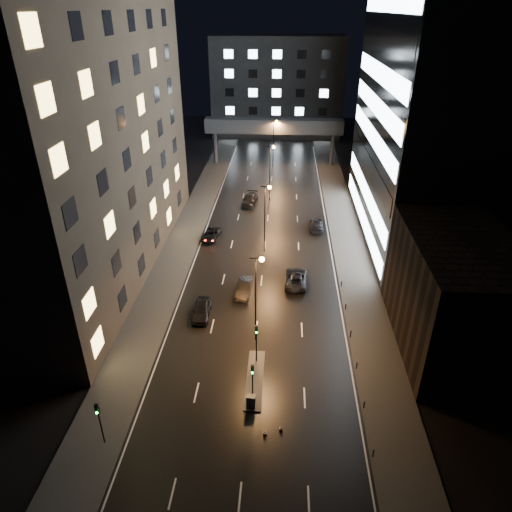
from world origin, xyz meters
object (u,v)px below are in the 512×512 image
object	(u,v)px
car_away_a	(201,310)
car_away_c	(211,235)
utility_cabinet	(251,401)
car_away_b	(244,288)
car_toward_b	(317,225)
car_toward_a	(296,278)
car_away_d	(250,200)

from	to	relation	value
car_away_a	car_away_c	distance (m)	19.91
utility_cabinet	car_away_b	bearing A→B (deg)	101.51
car_away_b	utility_cabinet	size ratio (longest dim) A/B	3.62
car_toward_b	car_toward_a	bearing A→B (deg)	81.02
car_away_b	car_toward_a	bearing A→B (deg)	25.46
car_away_d	car_toward_a	size ratio (longest dim) A/B	0.99
car_away_c	car_away_d	distance (m)	15.14
car_away_d	car_toward_b	bearing A→B (deg)	-34.51
car_away_a	car_toward_b	distance (m)	28.28
car_away_a	utility_cabinet	xyz separation A→B (m)	(6.69, -13.37, -0.01)
utility_cabinet	car_toward_a	bearing A→B (deg)	83.31
car_away_c	car_away_a	bearing A→B (deg)	-76.65
car_away_b	car_toward_b	bearing A→B (deg)	65.54
car_toward_a	car_toward_b	size ratio (longest dim) A/B	1.10
car_away_a	car_away_c	size ratio (longest dim) A/B	0.99
car_away_b	utility_cabinet	bearing A→B (deg)	-80.37
car_away_b	car_away_c	bearing A→B (deg)	116.21
car_toward_a	car_toward_b	world-z (taller)	car_toward_a
car_away_b	utility_cabinet	world-z (taller)	car_away_b
car_toward_b	car_away_c	bearing A→B (deg)	18.30
car_away_b	utility_cabinet	xyz separation A→B (m)	(2.18, -18.38, 0.02)
car_away_c	car_toward_a	distance (m)	17.65
car_toward_b	utility_cabinet	bearing A→B (deg)	81.32
car_away_b	car_toward_a	size ratio (longest dim) A/B	0.83
car_toward_b	utility_cabinet	distance (m)	38.46
car_away_a	car_toward_b	xyz separation A→B (m)	(14.47, 24.30, -0.06)
car_away_c	car_away_b	bearing A→B (deg)	-58.72
car_away_b	car_away_d	distance (m)	29.16
car_toward_a	utility_cabinet	bearing A→B (deg)	81.40
car_away_a	car_away_b	world-z (taller)	car_away_a
car_toward_a	car_away_d	bearing A→B (deg)	-70.47
car_away_a	car_toward_a	world-z (taller)	car_away_a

